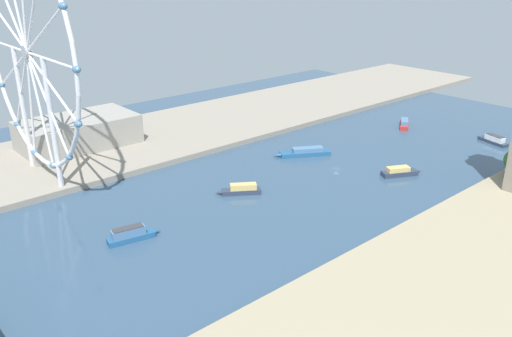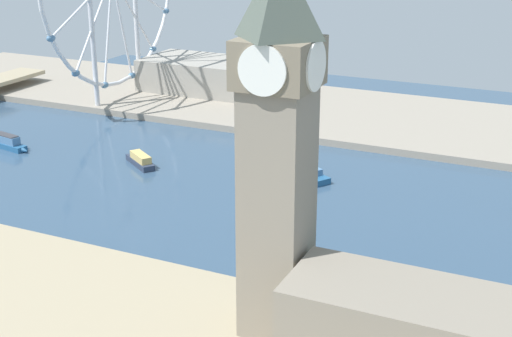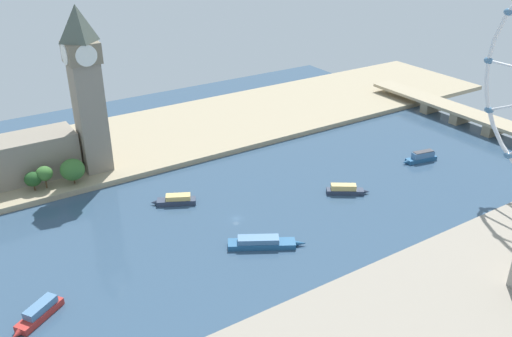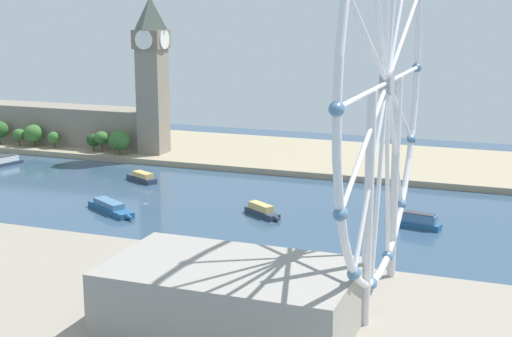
% 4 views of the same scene
% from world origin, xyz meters
% --- Properties ---
extents(ground_plane, '(383.45, 383.45, 0.00)m').
position_xyz_m(ground_plane, '(0.00, 0.00, 0.00)').
color(ground_plane, '#334C66').
extents(riverbank_right, '(90.00, 520.00, 3.00)m').
position_xyz_m(riverbank_right, '(106.73, 0.00, 1.50)').
color(riverbank_right, gray).
rests_on(riverbank_right, ground_plane).
extents(ferris_wheel, '(110.74, 3.20, 114.26)m').
position_xyz_m(ferris_wheel, '(84.82, 120.36, 62.48)').
color(ferris_wheel, silver).
rests_on(ferris_wheel, riverbank_right).
extents(riverside_hall, '(36.81, 62.69, 16.30)m').
position_xyz_m(riverside_hall, '(116.54, 88.57, 11.15)').
color(riverside_hall, gray).
rests_on(riverside_hall, riverbank_right).
extents(tour_boat_0, '(8.05, 21.74, 5.93)m').
position_xyz_m(tour_boat_0, '(3.10, 118.78, 2.51)').
color(tour_boat_0, '#235684').
rests_on(tour_boat_0, ground_plane).
extents(tour_boat_1, '(15.12, 20.02, 5.30)m').
position_xyz_m(tour_boat_1, '(19.83, -90.98, 2.23)').
color(tour_boat_1, '#B22D28').
rests_on(tour_boat_1, ground_plane).
extents(tour_boat_2, '(20.55, 30.69, 4.59)m').
position_xyz_m(tour_boat_2, '(25.16, -2.17, 1.89)').
color(tour_boat_2, '#235684').
rests_on(tour_boat_2, ground_plane).
extents(tour_boat_3, '(21.89, 9.58, 5.26)m').
position_xyz_m(tour_boat_3, '(-34.69, -102.47, 2.16)').
color(tour_boat_3, '#2D384C').
rests_on(tour_boat_3, ground_plane).
extents(tour_boat_4, '(13.39, 20.96, 4.75)m').
position_xyz_m(tour_boat_4, '(-27.36, -17.16, 1.98)').
color(tour_boat_4, '#2D384C').
rests_on(tour_boat_4, ground_plane).
extents(tour_boat_5, '(14.93, 19.71, 4.94)m').
position_xyz_m(tour_boat_5, '(8.79, 58.03, 2.07)').
color(tour_boat_5, '#2D384C').
rests_on(tour_boat_5, ground_plane).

